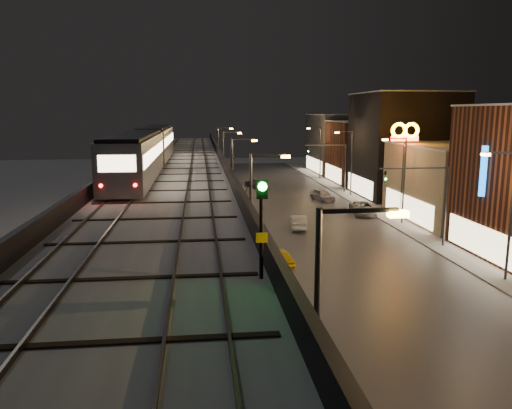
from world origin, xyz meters
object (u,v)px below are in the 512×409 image
car_near_white (298,223)px  car_onc_dark (363,209)px  rail_signal (262,210)px  subway_train (148,148)px  car_far_white (240,189)px  car_mid_silver (244,224)px  car_onc_red (322,195)px  car_mid_dark (256,183)px  car_taxi (278,257)px

car_near_white → car_onc_dark: bearing=-138.7°
rail_signal → subway_train: bearing=101.3°
subway_train → car_far_white: size_ratio=8.99×
car_near_white → car_mid_silver: size_ratio=0.82×
subway_train → car_onc_red: subway_train is taller
rail_signal → car_mid_silver: 34.74m
rail_signal → car_mid_silver: size_ratio=0.60×
car_near_white → car_mid_silver: bearing=7.1°
car_mid_dark → car_mid_silver: bearing=63.2°
car_taxi → car_onc_red: car_onc_red is taller
subway_train → car_mid_silver: size_ratio=6.96×
subway_train → car_mid_dark: size_ratio=6.97×
car_mid_silver → car_mid_dark: 28.83m
subway_train → car_far_white: subway_train is taller
car_taxi → car_mid_dark: 40.31m
car_taxi → car_near_white: car_near_white is taller
car_near_white → car_mid_dark: car_mid_dark is taller
subway_train → car_mid_silver: bearing=10.6°
rail_signal → car_far_white: (3.84, 56.61, -8.08)m
car_near_white → car_mid_silver: (-5.40, -0.04, 0.02)m
car_mid_silver → car_far_white: 22.94m
car_mid_dark → car_onc_red: bearing=101.3°
car_taxi → car_mid_dark: bearing=-105.4°
subway_train → car_onc_dark: (22.96, 7.71, -7.58)m
car_far_white → car_mid_silver: bearing=101.4°
subway_train → car_far_white: 27.69m
rail_signal → car_near_white: 35.57m
car_near_white → car_mid_silver: car_mid_silver is taller
car_mid_dark → car_far_white: (-3.03, -5.58, -0.07)m
car_mid_dark → car_far_white: 6.35m
car_near_white → car_onc_red: car_onc_red is taller
car_taxi → car_onc_dark: car_onc_dark is taller
car_taxi → car_far_white: 34.63m
car_onc_dark → rail_signal: bearing=-107.5°
car_mid_silver → car_mid_dark: size_ratio=1.00×
car_mid_silver → car_taxi: bearing=97.0°
car_far_white → car_onc_red: car_onc_red is taller
car_far_white → subway_train: bearing=82.2°
car_mid_dark → car_onc_dark: 24.44m
car_mid_silver → car_onc_dark: (14.11, 6.05, 0.02)m
rail_signal → car_onc_dark: size_ratio=0.57×
subway_train → car_near_white: (14.25, 1.70, -7.62)m
car_onc_dark → car_taxi: bearing=-120.1°
car_near_white → car_taxi: bearing=78.6°
car_mid_silver → car_far_white: bearing=-94.0°
car_mid_dark → car_far_white: car_mid_dark is taller
car_near_white → rail_signal: bearing=83.6°
car_near_white → car_far_white: size_ratio=1.06×
car_taxi → subway_train: bearing=-55.4°
car_onc_red → car_near_white: bearing=-126.5°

